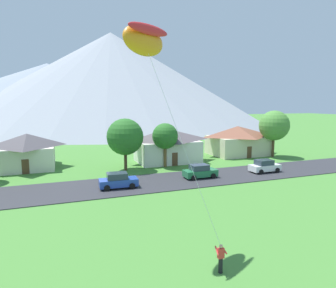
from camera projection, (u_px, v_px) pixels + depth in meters
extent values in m
cube|color=#2D2D33|center=(139.00, 184.00, 34.09)|extent=(160.00, 7.90, 0.08)
cone|color=gray|center=(49.00, 94.00, 133.60)|extent=(138.90, 138.90, 26.94)
cone|color=#8E939E|center=(112.00, 79.00, 128.36)|extent=(133.11, 133.11, 39.28)
cube|color=beige|center=(28.00, 157.00, 42.28)|extent=(7.15, 7.84, 3.24)
pyramid|color=#474247|center=(27.00, 140.00, 41.93)|extent=(7.72, 8.47, 1.78)
cube|color=brown|center=(25.00, 167.00, 38.71)|extent=(0.90, 0.06, 2.00)
cube|color=silver|center=(167.00, 151.00, 46.78)|extent=(9.51, 6.54, 3.42)
pyramid|color=#564C51|center=(167.00, 135.00, 46.40)|extent=(10.27, 7.07, 1.88)
cube|color=brown|center=(175.00, 159.00, 43.82)|extent=(0.90, 0.06, 2.00)
cube|color=beige|center=(237.00, 145.00, 53.25)|extent=(9.57, 7.33, 3.36)
pyramid|color=brown|center=(238.00, 131.00, 52.89)|extent=(10.33, 7.91, 1.85)
cube|color=brown|center=(249.00, 152.00, 49.93)|extent=(0.90, 0.06, 2.00)
cylinder|color=brown|center=(165.00, 156.00, 43.05)|extent=(0.44, 0.44, 3.16)
sphere|color=#286623|center=(165.00, 136.00, 42.63)|extent=(3.79, 3.79, 3.79)
cylinder|color=#4C3823|center=(126.00, 160.00, 40.93)|extent=(0.44, 0.44, 2.82)
sphere|color=#286623|center=(125.00, 137.00, 40.46)|extent=(5.09, 5.09, 5.09)
cylinder|color=#4C3823|center=(273.00, 147.00, 50.98)|extent=(0.44, 0.44, 3.56)
sphere|color=#4C8938|center=(274.00, 125.00, 50.45)|extent=(5.16, 5.16, 5.16)
cube|color=#2847A8|center=(119.00, 182.00, 32.37)|extent=(4.28, 2.00, 0.80)
cube|color=#2D3847|center=(117.00, 176.00, 32.22)|extent=(2.27, 1.69, 0.68)
cylinder|color=black|center=(129.00, 182.00, 33.68)|extent=(0.65, 0.27, 0.64)
cylinder|color=black|center=(132.00, 186.00, 31.94)|extent=(0.65, 0.27, 0.64)
cylinder|color=black|center=(105.00, 184.00, 32.87)|extent=(0.65, 0.27, 0.64)
cylinder|color=black|center=(107.00, 188.00, 31.13)|extent=(0.65, 0.27, 0.64)
cube|color=white|center=(265.00, 167.00, 39.72)|extent=(4.24, 1.90, 0.80)
cube|color=#2D3847|center=(264.00, 162.00, 39.57)|extent=(2.24, 1.64, 0.68)
cylinder|color=black|center=(268.00, 167.00, 41.10)|extent=(0.65, 0.26, 0.64)
cylinder|color=black|center=(277.00, 170.00, 39.41)|extent=(0.65, 0.26, 0.64)
cylinder|color=black|center=(252.00, 169.00, 40.12)|extent=(0.65, 0.26, 0.64)
cylinder|color=black|center=(261.00, 172.00, 38.42)|extent=(0.65, 0.26, 0.64)
cube|color=#237042|center=(200.00, 173.00, 36.66)|extent=(4.22, 1.84, 0.80)
cube|color=#2D3847|center=(199.00, 167.00, 36.51)|extent=(2.22, 1.61, 0.68)
cylinder|color=black|center=(206.00, 173.00, 38.03)|extent=(0.64, 0.25, 0.64)
cylinder|color=black|center=(213.00, 176.00, 36.33)|extent=(0.64, 0.25, 0.64)
cylinder|color=black|center=(187.00, 174.00, 37.08)|extent=(0.64, 0.25, 0.64)
cylinder|color=black|center=(194.00, 178.00, 35.38)|extent=(0.64, 0.25, 0.64)
cylinder|color=black|center=(220.00, 265.00, 16.30)|extent=(0.24, 0.24, 0.88)
cube|color=red|center=(221.00, 253.00, 16.20)|extent=(0.36, 0.22, 0.58)
sphere|color=tan|center=(221.00, 246.00, 16.14)|extent=(0.21, 0.21, 0.21)
cylinder|color=red|center=(217.00, 251.00, 16.16)|extent=(0.18, 0.55, 0.37)
cylinder|color=red|center=(224.00, 249.00, 16.31)|extent=(0.18, 0.55, 0.37)
ellipsoid|color=orange|center=(144.00, 41.00, 17.67)|extent=(3.45, 2.70, 2.07)
ellipsoid|color=red|center=(149.00, 29.00, 17.29)|extent=(3.06, 1.89, 0.71)
cylinder|color=silver|center=(181.00, 139.00, 16.91)|extent=(3.05, 4.55, 11.61)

